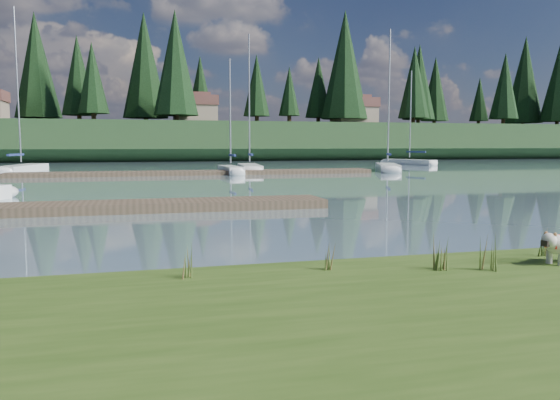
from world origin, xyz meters
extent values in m
plane|color=#7593A0|center=(0.00, 30.00, 0.00)|extent=(200.00, 200.00, 0.00)
cube|color=#354F18|center=(0.00, -6.00, 0.17)|extent=(60.00, 9.00, 0.35)
cube|color=#1B3319|center=(0.00, 73.00, 2.50)|extent=(200.00, 20.00, 5.00)
cylinder|color=silver|center=(3.85, -2.64, 0.45)|extent=(0.09, 0.09, 0.20)
ellipsoid|color=silver|center=(3.70, -2.79, 0.75)|extent=(0.28, 0.29, 0.22)
cube|color=black|center=(3.61, -2.82, 0.71)|extent=(0.10, 0.13, 0.09)
cube|color=#4C3D2C|center=(-4.00, 9.00, 0.15)|extent=(16.00, 2.00, 0.30)
cube|color=#4C3D2C|center=(2.00, 30.00, 0.15)|extent=(26.00, 2.20, 0.30)
cube|color=white|center=(-11.25, 37.41, 0.22)|extent=(3.01, 7.86, 0.70)
ellipsoid|color=white|center=(-10.61, 41.19, 0.22)|extent=(2.00, 2.34, 0.70)
cylinder|color=silver|center=(-11.25, 37.41, 6.79)|extent=(0.12, 0.12, 11.99)
cube|color=navy|center=(-11.43, 36.38, 1.40)|extent=(0.71, 3.04, 0.20)
cube|color=white|center=(4.46, 30.98, 0.22)|extent=(1.27, 4.93, 0.70)
ellipsoid|color=white|center=(4.38, 33.42, 0.22)|extent=(1.11, 1.37, 0.70)
cylinder|color=silver|center=(4.46, 30.98, 4.65)|extent=(0.12, 0.12, 7.71)
cube|color=navy|center=(4.48, 30.31, 1.40)|extent=(0.26, 1.95, 0.20)
cube|color=white|center=(6.48, 33.73, 0.22)|extent=(2.18, 6.69, 0.70)
ellipsoid|color=white|center=(6.83, 36.99, 0.22)|extent=(1.61, 1.93, 0.70)
cylinder|color=silver|center=(6.48, 33.73, 5.85)|extent=(0.12, 0.12, 10.10)
cube|color=navy|center=(6.38, 32.84, 1.40)|extent=(0.48, 2.62, 0.20)
cube|color=white|center=(17.88, 32.07, 0.22)|extent=(3.97, 7.08, 0.70)
ellipsoid|color=white|center=(19.13, 35.32, 0.22)|extent=(2.10, 2.32, 0.70)
cylinder|color=silver|center=(17.88, 32.07, 6.18)|extent=(0.12, 0.12, 10.75)
cube|color=navy|center=(17.54, 31.18, 1.40)|extent=(1.18, 2.66, 0.20)
cube|color=white|center=(26.27, 44.07, 0.22)|extent=(3.80, 6.22, 0.70)
ellipsoid|color=white|center=(25.01, 46.89, 0.22)|extent=(1.92, 2.09, 0.70)
cylinder|color=silver|center=(26.27, 44.07, 5.41)|extent=(0.12, 0.12, 9.22)
cube|color=navy|center=(26.62, 43.30, 1.40)|extent=(1.18, 2.33, 0.20)
cone|color=#475B23|center=(0.28, -2.13, 0.59)|extent=(0.03, 0.03, 0.48)
cone|color=brown|center=(0.39, -2.20, 0.54)|extent=(0.03, 0.03, 0.38)
cone|color=#475B23|center=(0.34, -2.10, 0.61)|extent=(0.03, 0.03, 0.52)
cone|color=brown|center=(0.42, -2.16, 0.52)|extent=(0.03, 0.03, 0.33)
cone|color=#475B23|center=(0.30, -2.21, 0.56)|extent=(0.03, 0.03, 0.43)
cone|color=#475B23|center=(1.93, -2.56, 0.60)|extent=(0.03, 0.03, 0.50)
cone|color=brown|center=(2.04, -2.63, 0.55)|extent=(0.03, 0.03, 0.40)
cone|color=#475B23|center=(1.99, -2.53, 0.62)|extent=(0.03, 0.03, 0.55)
cone|color=brown|center=(2.07, -2.59, 0.52)|extent=(0.03, 0.03, 0.35)
cone|color=#475B23|center=(1.95, -2.64, 0.57)|extent=(0.03, 0.03, 0.45)
cone|color=#475B23|center=(2.54, -2.81, 0.61)|extent=(0.03, 0.03, 0.52)
cone|color=brown|center=(2.65, -2.88, 0.56)|extent=(0.03, 0.03, 0.42)
cone|color=#475B23|center=(2.60, -2.78, 0.64)|extent=(0.03, 0.03, 0.57)
cone|color=brown|center=(2.68, -2.84, 0.53)|extent=(0.03, 0.03, 0.36)
cone|color=#475B23|center=(2.56, -2.89, 0.58)|extent=(0.03, 0.03, 0.47)
cone|color=#475B23|center=(-1.74, -2.11, 0.58)|extent=(0.03, 0.03, 0.47)
cone|color=brown|center=(-1.63, -2.18, 0.54)|extent=(0.03, 0.03, 0.38)
cone|color=#475B23|center=(-1.68, -2.08, 0.61)|extent=(0.03, 0.03, 0.52)
cone|color=brown|center=(-1.60, -2.14, 0.51)|extent=(0.03, 0.03, 0.33)
cone|color=#475B23|center=(-1.72, -2.19, 0.56)|extent=(0.03, 0.03, 0.42)
cone|color=#475B23|center=(1.91, -2.58, 0.57)|extent=(0.03, 0.03, 0.44)
cone|color=brown|center=(2.02, -2.65, 0.53)|extent=(0.03, 0.03, 0.36)
cone|color=#475B23|center=(1.97, -2.55, 0.59)|extent=(0.03, 0.03, 0.49)
cone|color=brown|center=(2.05, -2.61, 0.51)|extent=(0.03, 0.03, 0.31)
cone|color=#475B23|center=(1.93, -2.66, 0.55)|extent=(0.03, 0.03, 0.40)
cone|color=#475B23|center=(4.12, -2.16, 0.58)|extent=(0.03, 0.03, 0.46)
cone|color=brown|center=(4.23, -2.23, 0.54)|extent=(0.03, 0.03, 0.37)
cone|color=#475B23|center=(4.18, -2.13, 0.61)|extent=(0.03, 0.03, 0.51)
cone|color=brown|center=(4.26, -2.19, 0.51)|extent=(0.03, 0.03, 0.33)
cone|color=#475B23|center=(4.14, -2.24, 0.56)|extent=(0.03, 0.03, 0.42)
cube|color=#33281C|center=(0.00, -1.60, 0.07)|extent=(60.00, 0.50, 0.14)
cylinder|color=#382619|center=(-10.00, 72.00, 5.90)|extent=(0.60, 0.60, 1.80)
cone|color=black|center=(-10.00, 72.00, 11.75)|extent=(4.84, 4.84, 11.00)
cylinder|color=#382619|center=(3.00, 66.00, 5.90)|extent=(0.60, 0.60, 1.80)
cone|color=black|center=(3.00, 66.00, 13.10)|extent=(6.16, 6.16, 14.00)
cylinder|color=#382619|center=(15.00, 70.00, 5.90)|extent=(0.60, 0.60, 1.80)
cone|color=black|center=(15.00, 70.00, 10.85)|extent=(3.96, 3.96, 9.00)
cylinder|color=#382619|center=(28.00, 68.00, 5.90)|extent=(0.60, 0.60, 1.80)
cone|color=black|center=(28.00, 68.00, 14.00)|extent=(7.04, 7.04, 16.00)
cylinder|color=#382619|center=(42.00, 71.00, 5.90)|extent=(0.60, 0.60, 1.80)
cone|color=black|center=(42.00, 71.00, 12.20)|extent=(5.28, 5.28, 12.00)
cylinder|color=#382619|center=(55.00, 67.00, 5.90)|extent=(0.60, 0.60, 1.80)
cone|color=black|center=(55.00, 67.00, 11.52)|extent=(4.62, 4.62, 10.50)
cylinder|color=#382619|center=(68.00, 70.00, 5.90)|extent=(0.60, 0.60, 1.80)
cone|color=black|center=(68.00, 70.00, 12.88)|extent=(5.94, 5.94, 13.50)
cube|color=gray|center=(6.00, 71.00, 6.40)|extent=(6.00, 5.00, 2.80)
cube|color=brown|center=(6.00, 71.00, 8.50)|extent=(6.30, 5.30, 1.40)
cube|color=brown|center=(6.00, 71.00, 9.30)|extent=(4.20, 3.60, 0.70)
cube|color=gray|center=(30.00, 69.00, 6.40)|extent=(6.00, 5.00, 2.80)
cube|color=brown|center=(30.00, 69.00, 8.50)|extent=(6.30, 5.30, 1.40)
cube|color=brown|center=(30.00, 69.00, 9.30)|extent=(4.20, 3.60, 0.70)
camera|label=1|loc=(-2.36, -9.69, 2.21)|focal=35.00mm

